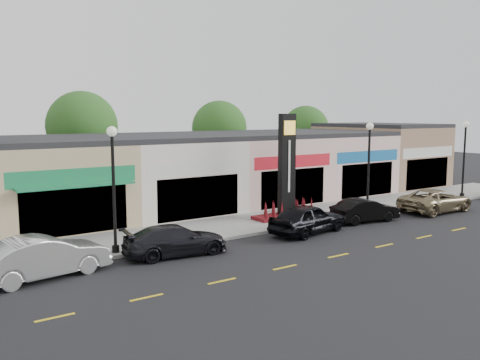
{
  "coord_description": "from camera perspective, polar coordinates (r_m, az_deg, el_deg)",
  "views": [
    {
      "loc": [
        -15.67,
        -18.32,
        6.14
      ],
      "look_at": [
        -0.41,
        4.0,
        2.61
      ],
      "focal_mm": 38.0,
      "sensor_mm": 36.0,
      "label": 1
    }
  ],
  "objects": [
    {
      "name": "shop_cream",
      "position": [
        33.2,
        -8.87,
        0.89
      ],
      "size": [
        7.0,
        10.01,
        4.8
      ],
      "color": "silver",
      "rests_on": "ground"
    },
    {
      "name": "shop_tan",
      "position": [
        46.22,
        15.35,
        2.85
      ],
      "size": [
        7.0,
        10.01,
        5.3
      ],
      "color": "#896E50",
      "rests_on": "ground"
    },
    {
      "name": "car_black_sedan",
      "position": [
        26.42,
        7.57,
        -4.31
      ],
      "size": [
        2.62,
        4.85,
        1.57
      ],
      "primitive_type": "imported",
      "rotation": [
        0.0,
        0.0,
        1.74
      ],
      "color": "black",
      "rests_on": "ground"
    },
    {
      "name": "curb",
      "position": [
        26.44,
        3.07,
        -5.82
      ],
      "size": [
        52.0,
        0.2,
        0.15
      ],
      "primitive_type": "cube",
      "color": "gray",
      "rests_on": "ground"
    },
    {
      "name": "tree_rear_mid",
      "position": [
        44.63,
        -2.33,
        5.83
      ],
      "size": [
        4.8,
        4.8,
        7.29
      ],
      "color": "#382619",
      "rests_on": "ground"
    },
    {
      "name": "pylon_sign",
      "position": [
        29.5,
        5.26,
        -0.11
      ],
      "size": [
        4.2,
        1.3,
        6.0
      ],
      "color": "#570E11",
      "rests_on": "sidewalk"
    },
    {
      "name": "car_black_conv",
      "position": [
        29.87,
        13.86,
        -3.32
      ],
      "size": [
        1.94,
        4.23,
        1.34
      ],
      "primitive_type": "imported",
      "rotation": [
        0.0,
        0.0,
        1.44
      ],
      "color": "black",
      "rests_on": "ground"
    },
    {
      "name": "lamp_east_far",
      "position": [
        39.67,
        23.89,
        2.96
      ],
      "size": [
        0.44,
        0.44,
        5.47
      ],
      "color": "black",
      "rests_on": "sidewalk"
    },
    {
      "name": "car_gold_suv",
      "position": [
        34.29,
        21.13,
        -2.14
      ],
      "size": [
        2.43,
        5.23,
        1.45
      ],
      "primitive_type": "imported",
      "rotation": [
        0.0,
        0.0,
        1.57
      ],
      "color": "#847554",
      "rests_on": "ground"
    },
    {
      "name": "car_white_van",
      "position": [
        20.64,
        -21.17,
        -8.06
      ],
      "size": [
        2.42,
        5.05,
        1.6
      ],
      "primitive_type": "imported",
      "rotation": [
        0.0,
        0.0,
        1.72
      ],
      "color": "silver",
      "rests_on": "ground"
    },
    {
      "name": "shop_pink_e",
      "position": [
        41.17,
        9.01,
        2.14
      ],
      "size": [
        7.0,
        10.01,
        4.8
      ],
      "color": "#D2A6A0",
      "rests_on": "ground"
    },
    {
      "name": "lamp_west_near",
      "position": [
        22.34,
        -14.04,
        0.38
      ],
      "size": [
        0.44,
        0.44,
        5.47
      ],
      "color": "black",
      "rests_on": "sidewalk"
    },
    {
      "name": "tree_rear_east",
      "position": [
        50.65,
        7.35,
        5.68
      ],
      "size": [
        4.6,
        4.6,
        6.94
      ],
      "color": "#382619",
      "rests_on": "ground"
    },
    {
      "name": "car_dark_sedan",
      "position": [
        22.46,
        -7.26,
        -6.71
      ],
      "size": [
        2.4,
        4.79,
        1.34
      ],
      "primitive_type": "imported",
      "rotation": [
        0.0,
        0.0,
        1.45
      ],
      "color": "black",
      "rests_on": "ground"
    },
    {
      "name": "shop_beige",
      "position": [
        30.86,
        -20.67,
        0.0
      ],
      "size": [
        7.0,
        10.85,
        4.8
      ],
      "color": "tan",
      "rests_on": "ground"
    },
    {
      "name": "ground",
      "position": [
        24.87,
        6.03,
        -6.89
      ],
      "size": [
        120.0,
        120.0,
        0.0
      ],
      "primitive_type": "plane",
      "color": "black",
      "rests_on": "ground"
    },
    {
      "name": "sidewalk",
      "position": [
        28.21,
        0.29,
        -4.97
      ],
      "size": [
        52.0,
        4.3,
        0.15
      ],
      "primitive_type": "cube",
      "color": "gray",
      "rests_on": "ground"
    },
    {
      "name": "shop_pink_w",
      "position": [
        36.74,
        1.03,
        1.6
      ],
      "size": [
        7.0,
        10.01,
        4.8
      ],
      "color": "#D2A6A0",
      "rests_on": "ground"
    },
    {
      "name": "lamp_east_near",
      "position": [
        31.63,
        14.27,
        2.39
      ],
      "size": [
        0.44,
        0.44,
        5.47
      ],
      "color": "black",
      "rests_on": "sidewalk"
    },
    {
      "name": "tree_rear_west",
      "position": [
        39.59,
        -17.3,
        5.78
      ],
      "size": [
        5.2,
        5.2,
        7.83
      ],
      "color": "#382619",
      "rests_on": "ground"
    }
  ]
}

